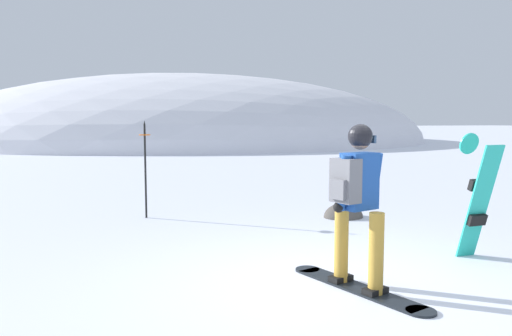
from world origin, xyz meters
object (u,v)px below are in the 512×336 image
Objects in this scene: piste_marker_near at (145,162)px; spare_snowboard at (478,196)px; rock_dark at (343,217)px; snowboarder_main at (357,202)px.

spare_snowboard is at bearing -48.50° from piste_marker_near.
piste_marker_near is 3.71m from rock_dark.
snowboarder_main is at bearing -165.91° from spare_snowboard.
spare_snowboard is 3.10m from rock_dark.
snowboarder_main reaches higher than rock_dark.
spare_snowboard is 2.19× the size of rock_dark.
spare_snowboard is at bearing 14.09° from snowboarder_main.
rock_dark is (1.79, 3.49, -0.92)m from snowboarder_main.
snowboarder_main is 1.01× the size of piste_marker_near.
spare_snowboard is 0.91× the size of piste_marker_near.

